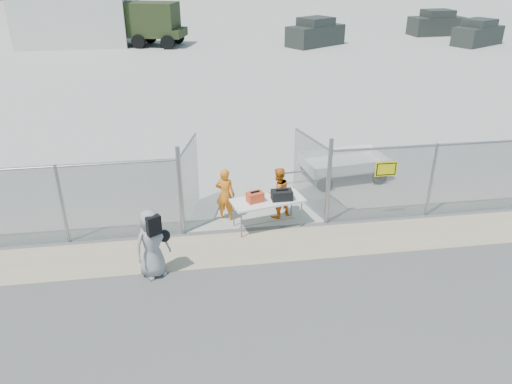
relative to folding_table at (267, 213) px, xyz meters
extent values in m
plane|color=#4D4A4A|center=(-0.32, -2.03, -0.42)|extent=(160.00, 160.00, 0.00)
cube|color=#A7A798|center=(-0.32, 39.97, -0.41)|extent=(160.00, 80.00, 0.01)
cube|color=tan|center=(-0.32, -1.03, -0.41)|extent=(44.00, 1.60, 0.01)
cube|color=#E14823|center=(-0.35, -0.06, 0.55)|extent=(0.50, 0.41, 0.27)
cube|color=black|center=(0.38, -0.05, 0.55)|extent=(0.57, 0.34, 0.27)
imported|color=orange|center=(-1.10, 0.60, 0.36)|extent=(0.67, 0.58, 1.56)
imported|color=orange|center=(0.39, 0.53, 0.34)|extent=(0.91, 0.83, 1.51)
imported|color=gray|center=(-3.03, -1.85, 0.44)|extent=(1.00, 0.88, 1.71)
camera|label=1|loc=(-2.11, -11.91, 6.53)|focal=35.00mm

